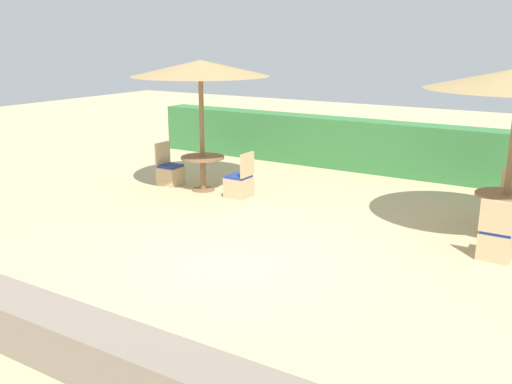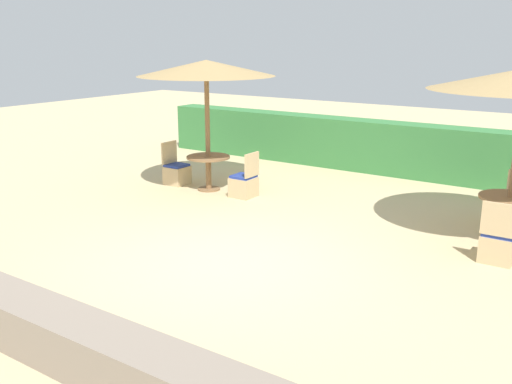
{
  "view_description": "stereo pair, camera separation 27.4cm",
  "coord_description": "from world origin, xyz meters",
  "px_view_note": "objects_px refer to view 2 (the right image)",
  "views": [
    {
      "loc": [
        4.39,
        -6.41,
        3.15
      ],
      "look_at": [
        0.0,
        0.6,
        0.9
      ],
      "focal_mm": 40.0,
      "sensor_mm": 36.0,
      "label": 1
    },
    {
      "loc": [
        4.62,
        -6.26,
        3.15
      ],
      "look_at": [
        0.0,
        0.6,
        0.9
      ],
      "focal_mm": 40.0,
      "sensor_mm": 36.0,
      "label": 2
    }
  ],
  "objects_px": {
    "round_table_back_left": "(208,165)",
    "patio_chair_back_left_west": "(176,172)",
    "patio_chair_back_left_east": "(244,184)",
    "parasol_back_left": "(206,69)",
    "patio_chair_back_right_south": "(498,244)",
    "round_table_back_right": "(509,208)"
  },
  "relations": [
    {
      "from": "patio_chair_back_left_east",
      "to": "round_table_back_left",
      "type": "bearing_deg",
      "value": 87.97
    },
    {
      "from": "round_table_back_left",
      "to": "round_table_back_right",
      "type": "xyz_separation_m",
      "value": [
        5.94,
        0.1,
        0.03
      ]
    },
    {
      "from": "round_table_back_left",
      "to": "patio_chair_back_left_east",
      "type": "relative_size",
      "value": 0.98
    },
    {
      "from": "patio_chair_back_right_south",
      "to": "parasol_back_left",
      "type": "bearing_deg",
      "value": 172.09
    },
    {
      "from": "parasol_back_left",
      "to": "patio_chair_back_right_south",
      "type": "bearing_deg",
      "value": -7.91
    },
    {
      "from": "round_table_back_right",
      "to": "round_table_back_left",
      "type": "bearing_deg",
      "value": -179.01
    },
    {
      "from": "round_table_back_left",
      "to": "patio_chair_back_left_west",
      "type": "height_order",
      "value": "patio_chair_back_left_west"
    },
    {
      "from": "patio_chair_back_right_south",
      "to": "patio_chair_back_left_east",
      "type": "bearing_deg",
      "value": 171.0
    },
    {
      "from": "patio_chair_back_left_east",
      "to": "round_table_back_right",
      "type": "distance_m",
      "value": 5.0
    },
    {
      "from": "patio_chair_back_left_west",
      "to": "patio_chair_back_left_east",
      "type": "bearing_deg",
      "value": 89.4
    },
    {
      "from": "parasol_back_left",
      "to": "patio_chair_back_left_west",
      "type": "bearing_deg",
      "value": -179.09
    },
    {
      "from": "patio_chair_back_right_south",
      "to": "round_table_back_right",
      "type": "bearing_deg",
      "value": 93.39
    },
    {
      "from": "round_table_back_left",
      "to": "patio_chair_back_left_east",
      "type": "xyz_separation_m",
      "value": [
        0.95,
        -0.03,
        -0.28
      ]
    },
    {
      "from": "parasol_back_left",
      "to": "patio_chair_back_left_east",
      "type": "distance_m",
      "value": 2.47
    },
    {
      "from": "parasol_back_left",
      "to": "patio_chair_back_left_west",
      "type": "height_order",
      "value": "parasol_back_left"
    },
    {
      "from": "patio_chair_back_left_west",
      "to": "patio_chair_back_right_south",
      "type": "distance_m",
      "value": 6.94
    },
    {
      "from": "patio_chair_back_left_east",
      "to": "patio_chair_back_left_west",
      "type": "bearing_deg",
      "value": 89.4
    },
    {
      "from": "patio_chair_back_left_west",
      "to": "parasol_back_left",
      "type": "bearing_deg",
      "value": 90.91
    },
    {
      "from": "round_table_back_left",
      "to": "patio_chair_back_left_east",
      "type": "distance_m",
      "value": 0.99
    },
    {
      "from": "parasol_back_left",
      "to": "patio_chair_back_left_east",
      "type": "height_order",
      "value": "parasol_back_left"
    },
    {
      "from": "round_table_back_left",
      "to": "patio_chair_back_left_west",
      "type": "xyz_separation_m",
      "value": [
        -0.9,
        -0.01,
        -0.28
      ]
    },
    {
      "from": "round_table_back_left",
      "to": "patio_chair_back_right_south",
      "type": "distance_m",
      "value": 6.06
    }
  ]
}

